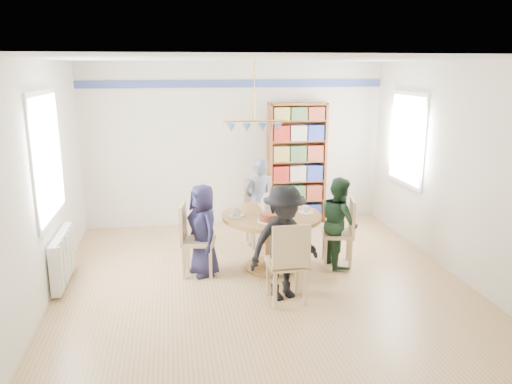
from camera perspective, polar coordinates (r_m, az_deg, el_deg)
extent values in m
plane|color=tan|center=(6.39, 0.61, -10.05)|extent=(5.00, 5.00, 0.00)
plane|color=white|center=(5.83, 0.68, 14.95)|extent=(5.00, 5.00, 0.00)
plane|color=silver|center=(8.40, -2.41, 5.43)|extent=(5.00, 0.00, 5.00)
plane|color=silver|center=(3.63, 7.73, -6.40)|extent=(5.00, 0.00, 5.00)
plane|color=silver|center=(6.05, -23.34, 0.89)|extent=(0.00, 5.00, 5.00)
plane|color=silver|center=(6.86, 21.69, 2.48)|extent=(0.00, 5.00, 5.00)
cube|color=navy|center=(8.29, -2.46, 12.26)|extent=(5.00, 0.02, 0.12)
cube|color=white|center=(6.29, -22.81, 3.73)|extent=(0.03, 1.32, 1.52)
cube|color=white|center=(6.28, -22.64, 3.74)|extent=(0.01, 1.20, 1.40)
cube|color=white|center=(7.94, 16.92, 5.79)|extent=(0.03, 1.12, 1.42)
cube|color=white|center=(7.93, 16.79, 5.79)|extent=(0.01, 1.00, 1.30)
cylinder|color=gold|center=(6.33, -0.15, 11.49)|extent=(0.01, 0.01, 0.75)
cylinder|color=gold|center=(6.36, -0.15, 8.11)|extent=(0.80, 0.02, 0.02)
cone|color=#4475C0|center=(6.32, -2.86, 7.33)|extent=(0.11, 0.11, 0.10)
cone|color=#4475C0|center=(6.35, -1.05, 7.38)|extent=(0.11, 0.11, 0.10)
cone|color=#4475C0|center=(6.38, 0.74, 7.41)|extent=(0.11, 0.11, 0.10)
cone|color=#4475C0|center=(6.42, 2.51, 7.44)|extent=(0.11, 0.11, 0.10)
cube|color=silver|center=(6.59, -21.23, -6.98)|extent=(0.10, 1.00, 0.60)
cube|color=silver|center=(6.21, -21.39, -8.28)|extent=(0.02, 0.06, 0.56)
cube|color=silver|center=(6.40, -21.04, -7.61)|extent=(0.02, 0.06, 0.56)
cube|color=silver|center=(6.58, -20.71, -6.97)|extent=(0.02, 0.06, 0.56)
cube|color=silver|center=(6.76, -20.40, -6.37)|extent=(0.02, 0.06, 0.56)
cube|color=silver|center=(6.95, -20.11, -5.81)|extent=(0.02, 0.06, 0.56)
cylinder|color=olive|center=(6.51, 1.81, -2.78)|extent=(1.30, 1.30, 0.05)
cylinder|color=olive|center=(6.62, 1.78, -5.89)|extent=(0.16, 0.16, 0.70)
cylinder|color=olive|center=(6.74, 1.76, -8.52)|extent=(0.70, 0.70, 0.04)
cube|color=tan|center=(6.47, -6.60, -5.57)|extent=(0.48, 0.48, 0.05)
cube|color=tan|center=(6.42, -8.33, -3.47)|extent=(0.11, 0.42, 0.49)
cube|color=tan|center=(6.38, -5.20, -8.06)|extent=(0.05, 0.05, 0.42)
cube|color=tan|center=(6.69, -4.93, -6.98)|extent=(0.05, 0.05, 0.42)
cube|color=tan|center=(6.42, -8.22, -8.01)|extent=(0.05, 0.05, 0.42)
cube|color=tan|center=(6.73, -7.80, -6.94)|extent=(0.05, 0.05, 0.42)
cube|color=tan|center=(6.82, 9.30, -4.73)|extent=(0.49, 0.49, 0.05)
cube|color=tan|center=(6.76, 10.93, -2.79)|extent=(0.13, 0.40, 0.48)
cube|color=tan|center=(7.03, 7.76, -6.04)|extent=(0.05, 0.05, 0.42)
cube|color=tan|center=(6.72, 7.95, -7.00)|extent=(0.05, 0.05, 0.42)
cube|color=tan|center=(7.06, 10.44, -6.05)|extent=(0.05, 0.05, 0.42)
cube|color=tan|center=(6.76, 10.75, -7.01)|extent=(0.05, 0.05, 0.42)
cube|color=tan|center=(7.48, 0.65, -2.54)|extent=(0.49, 0.49, 0.05)
cube|color=tan|center=(7.59, 0.20, -0.23)|extent=(0.44, 0.10, 0.53)
cube|color=tan|center=(7.34, -0.28, -4.89)|extent=(0.05, 0.05, 0.45)
cube|color=tan|center=(7.44, 2.37, -4.63)|extent=(0.05, 0.05, 0.45)
cube|color=tan|center=(7.66, -1.04, -4.06)|extent=(0.05, 0.05, 0.45)
cube|color=tan|center=(7.76, 1.51, -3.82)|extent=(0.05, 0.05, 0.45)
cube|color=tan|center=(5.71, 3.53, -8.12)|extent=(0.44, 0.44, 0.05)
cube|color=tan|center=(5.44, 4.07, -6.39)|extent=(0.43, 0.05, 0.51)
cube|color=tan|center=(5.99, 4.71, -9.50)|extent=(0.04, 0.04, 0.44)
cube|color=tan|center=(5.92, 1.43, -9.77)|extent=(0.04, 0.04, 0.44)
cube|color=tan|center=(5.69, 5.64, -10.85)|extent=(0.04, 0.04, 0.44)
cube|color=tan|center=(5.61, 2.18, -11.17)|extent=(0.04, 0.04, 0.44)
imported|color=#1B1A3A|center=(6.40, -6.06, -4.34)|extent=(0.56, 0.68, 1.19)
imported|color=black|center=(6.76, 9.48, -3.38)|extent=(0.49, 0.61, 1.21)
imported|color=gray|center=(7.40, 0.24, -1.18)|extent=(0.57, 0.47, 1.33)
imported|color=black|center=(5.70, 3.22, -5.82)|extent=(0.98, 0.74, 1.34)
cube|color=brown|center=(8.39, 1.58, 3.16)|extent=(0.04, 0.29, 2.05)
cube|color=brown|center=(8.61, 7.71, 3.33)|extent=(0.04, 0.29, 2.05)
cube|color=brown|center=(8.36, 4.82, 10.02)|extent=(0.97, 0.29, 0.04)
cube|color=brown|center=(8.73, 4.56, -3.18)|extent=(0.97, 0.29, 0.06)
cube|color=brown|center=(8.62, 4.46, 3.42)|extent=(0.97, 0.02, 2.05)
cube|color=brown|center=(8.63, 4.60, -0.89)|extent=(0.92, 0.27, 0.02)
cube|color=brown|center=(8.55, 4.65, 1.32)|extent=(0.92, 0.27, 0.02)
cube|color=brown|center=(8.48, 4.69, 3.57)|extent=(0.92, 0.27, 0.02)
cube|color=brown|center=(8.42, 4.74, 5.85)|extent=(0.92, 0.27, 0.02)
cube|color=brown|center=(8.38, 4.79, 8.16)|extent=(0.92, 0.27, 0.02)
cube|color=#A52019|center=(8.60, 2.72, -2.32)|extent=(0.27, 0.21, 0.25)
cube|color=silver|center=(8.67, 4.61, -2.23)|extent=(0.27, 0.21, 0.25)
cube|color=#273992|center=(8.74, 6.47, -2.13)|extent=(0.27, 0.21, 0.25)
cube|color=#B6A048|center=(8.51, 2.74, -0.10)|extent=(0.27, 0.21, 0.25)
cube|color=#436538|center=(8.58, 4.65, -0.02)|extent=(0.27, 0.21, 0.25)
cube|color=brown|center=(8.65, 6.53, 0.05)|extent=(0.27, 0.21, 0.25)
cube|color=#A52019|center=(8.43, 2.77, 2.14)|extent=(0.27, 0.21, 0.25)
cube|color=silver|center=(8.50, 4.70, 2.21)|extent=(0.27, 0.21, 0.25)
cube|color=#273992|center=(8.58, 6.59, 2.27)|extent=(0.27, 0.21, 0.25)
cube|color=#B6A048|center=(8.37, 2.80, 4.43)|extent=(0.27, 0.21, 0.25)
cube|color=#436538|center=(8.44, 4.74, 4.48)|extent=(0.27, 0.21, 0.25)
cube|color=brown|center=(8.51, 6.66, 4.52)|extent=(0.27, 0.21, 0.25)
cube|color=#A52019|center=(8.32, 2.83, 6.75)|extent=(0.27, 0.21, 0.25)
cube|color=silver|center=(8.39, 4.79, 6.77)|extent=(0.27, 0.21, 0.25)
cube|color=#273992|center=(8.46, 6.72, 6.79)|extent=(0.27, 0.21, 0.25)
cube|color=#B6A048|center=(8.28, 2.85, 8.95)|extent=(0.27, 0.21, 0.21)
cube|color=#436538|center=(8.35, 4.84, 8.95)|extent=(0.27, 0.21, 0.21)
cube|color=brown|center=(8.43, 6.79, 8.95)|extent=(0.27, 0.21, 0.21)
cylinder|color=white|center=(6.53, 1.27, -1.43)|extent=(0.12, 0.12, 0.23)
sphere|color=white|center=(6.50, 1.27, -0.45)|extent=(0.09, 0.09, 0.09)
cylinder|color=silver|center=(6.59, 2.60, -1.11)|extent=(0.07, 0.07, 0.27)
cylinder|color=#4475C0|center=(6.56, 2.62, 0.10)|extent=(0.03, 0.03, 0.03)
cylinder|color=white|center=(6.76, 1.76, -1.86)|extent=(0.29, 0.29, 0.01)
cylinder|color=brown|center=(6.75, 1.76, -1.46)|extent=(0.23, 0.23, 0.09)
cylinder|color=white|center=(6.21, 1.46, -3.31)|extent=(0.29, 0.29, 0.01)
cylinder|color=brown|center=(6.19, 1.47, -2.88)|extent=(0.23, 0.23, 0.09)
cylinder|color=white|center=(6.43, -2.23, -2.72)|extent=(0.19, 0.19, 0.01)
imported|color=white|center=(6.41, -2.24, -2.37)|extent=(0.12, 0.12, 0.09)
cylinder|color=white|center=(6.60, 5.74, -2.32)|extent=(0.19, 0.19, 0.01)
imported|color=white|center=(6.59, 5.75, -1.99)|extent=(0.10, 0.10, 0.09)
cylinder|color=white|center=(6.93, 1.06, -1.45)|extent=(0.19, 0.19, 0.01)
imported|color=white|center=(6.92, 1.06, -1.12)|extent=(0.12, 0.12, 0.09)
cylinder|color=white|center=(6.07, 2.67, -3.75)|extent=(0.19, 0.19, 0.01)
imported|color=white|center=(6.05, 2.67, -3.39)|extent=(0.10, 0.10, 0.09)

